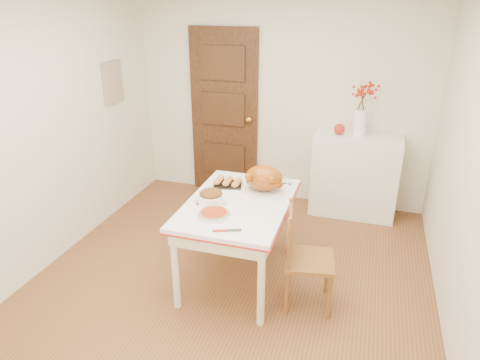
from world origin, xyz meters
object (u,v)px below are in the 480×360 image
(kitchen_table, at_px, (238,240))
(chair_oak, at_px, (309,258))
(turkey_platter, at_px, (264,179))
(sideboard, at_px, (354,176))
(pumpkin_pie, at_px, (214,213))

(kitchen_table, xyz_separation_m, chair_oak, (0.66, -0.19, 0.06))
(turkey_platter, bearing_deg, chair_oak, -37.15)
(sideboard, xyz_separation_m, pumpkin_pie, (-1.00, -1.90, 0.31))
(pumpkin_pie, bearing_deg, kitchen_table, 71.18)
(kitchen_table, distance_m, pumpkin_pie, 0.52)
(kitchen_table, xyz_separation_m, turkey_platter, (0.16, 0.25, 0.50))
(kitchen_table, height_order, turkey_platter, turkey_platter)
(chair_oak, xyz_separation_m, turkey_platter, (-0.50, 0.45, 0.44))
(kitchen_table, xyz_separation_m, pumpkin_pie, (-0.11, -0.31, 0.41))
(sideboard, bearing_deg, kitchen_table, -119.39)
(pumpkin_pie, bearing_deg, sideboard, 62.21)
(sideboard, xyz_separation_m, kitchen_table, (-0.90, -1.59, -0.10))
(pumpkin_pie, bearing_deg, chair_oak, 8.62)
(turkey_platter, height_order, pumpkin_pie, turkey_platter)
(kitchen_table, relative_size, chair_oak, 1.44)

